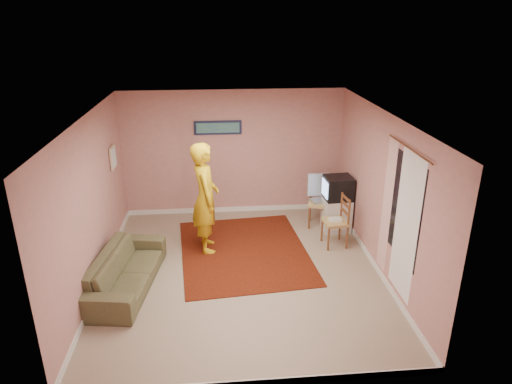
{
  "coord_description": "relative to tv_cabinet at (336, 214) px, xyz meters",
  "views": [
    {
      "loc": [
        -0.34,
        -6.52,
        3.99
      ],
      "look_at": [
        0.3,
        0.6,
        1.18
      ],
      "focal_mm": 32.0,
      "sensor_mm": 36.0,
      "label": 1
    }
  ],
  "objects": [
    {
      "name": "area_rug",
      "position": [
        -1.86,
        -0.74,
        -0.32
      ],
      "size": [
        2.44,
        2.94,
        0.01
      ],
      "primitive_type": "cube",
      "rotation": [
        0.0,
        0.0,
        0.09
      ],
      "color": "black",
      "rests_on": "ground"
    },
    {
      "name": "wall_left",
      "position": [
        -4.2,
        -1.43,
        0.97
      ],
      "size": [
        0.02,
        5.0,
        2.6
      ],
      "primitive_type": "cube",
      "color": "tan",
      "rests_on": "ground"
    },
    {
      "name": "person",
      "position": [
        -2.51,
        -0.56,
        0.66
      ],
      "size": [
        0.56,
        0.78,
        1.98
      ],
      "primitive_type": "imported",
      "rotation": [
        0.0,
        0.0,
        1.69
      ],
      "color": "gold",
      "rests_on": "ground"
    },
    {
      "name": "curtain_rod",
      "position": [
        0.25,
        -2.33,
        1.99
      ],
      "size": [
        0.02,
        1.4,
        0.02
      ],
      "primitive_type": "cylinder",
      "rotation": [
        1.57,
        0.0,
        0.0
      ],
      "color": "brown",
      "rests_on": "wall_right"
    },
    {
      "name": "tv_cabinet",
      "position": [
        0.0,
        0.0,
        0.0
      ],
      "size": [
        0.51,
        0.47,
        0.65
      ],
      "primitive_type": "cube",
      "color": "silver",
      "rests_on": "ground"
    },
    {
      "name": "wall_back",
      "position": [
        -1.95,
        1.07,
        0.97
      ],
      "size": [
        4.5,
        0.02,
        2.6
      ],
      "primitive_type": "cube",
      "color": "tan",
      "rests_on": "ground"
    },
    {
      "name": "baseboard_left",
      "position": [
        -4.19,
        -1.43,
        -0.28
      ],
      "size": [
        0.02,
        5.0,
        0.1
      ],
      "primitive_type": "cube",
      "color": "silver",
      "rests_on": "ground"
    },
    {
      "name": "curtain_floral",
      "position": [
        0.26,
        -1.78,
        0.92
      ],
      "size": [
        0.01,
        0.35,
        2.1
      ],
      "primitive_type": "cube",
      "color": "white",
      "rests_on": "wall_right"
    },
    {
      "name": "blue_throw",
      "position": [
        -0.29,
        0.39,
        0.48
      ],
      "size": [
        0.44,
        0.06,
        0.46
      ],
      "primitive_type": "cube",
      "color": "#7CA1CB",
      "rests_on": "chair_a"
    },
    {
      "name": "picture_left",
      "position": [
        -4.17,
        0.17,
        1.22
      ],
      "size": [
        0.04,
        0.38,
        0.42
      ],
      "color": "#CFB48E",
      "rests_on": "wall_left"
    },
    {
      "name": "picture_back",
      "position": [
        -2.25,
        1.04,
        1.52
      ],
      "size": [
        0.95,
        0.04,
        0.28
      ],
      "color": "#151B3A",
      "rests_on": "wall_back"
    },
    {
      "name": "ground",
      "position": [
        -1.95,
        -1.43,
        -0.33
      ],
      "size": [
        5.0,
        5.0,
        0.0
      ],
      "primitive_type": "plane",
      "color": "gray",
      "rests_on": "ground"
    },
    {
      "name": "dvd_player",
      "position": [
        -0.29,
        0.2,
        0.21
      ],
      "size": [
        0.41,
        0.34,
        0.06
      ],
      "primitive_type": "cube",
      "rotation": [
        0.0,
        0.0,
        0.29
      ],
      "color": "#ABABB0",
      "rests_on": "chair_a"
    },
    {
      "name": "chair_a",
      "position": [
        -0.29,
        0.2,
        0.28
      ],
      "size": [
        0.54,
        0.53,
        0.54
      ],
      "rotation": [
        0.0,
        0.0,
        -0.24
      ],
      "color": "tan",
      "rests_on": "ground"
    },
    {
      "name": "game_console",
      "position": [
        -0.19,
        -0.63,
        0.18
      ],
      "size": [
        0.24,
        0.18,
        0.05
      ],
      "primitive_type": "cube",
      "rotation": [
        0.0,
        0.0,
        0.1
      ],
      "color": "silver",
      "rests_on": "chair_b"
    },
    {
      "name": "wall_front",
      "position": [
        -1.95,
        -3.93,
        0.97
      ],
      "size": [
        4.5,
        0.02,
        2.6
      ],
      "primitive_type": "cube",
      "color": "tan",
      "rests_on": "ground"
    },
    {
      "name": "curtain_sheer",
      "position": [
        0.28,
        -2.48,
        0.92
      ],
      "size": [
        0.01,
        0.75,
        2.1
      ],
      "primitive_type": "cube",
      "color": "white",
      "rests_on": "wall_right"
    },
    {
      "name": "crt_tv",
      "position": [
        -0.01,
        -0.0,
        0.55
      ],
      "size": [
        0.54,
        0.49,
        0.44
      ],
      "rotation": [
        0.0,
        0.0,
        0.05
      ],
      "color": "black",
      "rests_on": "tv_cabinet"
    },
    {
      "name": "baseboard_front",
      "position": [
        -1.95,
        -3.92,
        -0.28
      ],
      "size": [
        4.5,
        0.02,
        0.1
      ],
      "primitive_type": "cube",
      "color": "silver",
      "rests_on": "ground"
    },
    {
      "name": "ceiling",
      "position": [
        -1.95,
        -1.43,
        2.27
      ],
      "size": [
        4.5,
        5.0,
        0.02
      ],
      "primitive_type": "cube",
      "color": "silver",
      "rests_on": "wall_back"
    },
    {
      "name": "baseboard_right",
      "position": [
        0.29,
        -1.43,
        -0.28
      ],
      "size": [
        0.02,
        5.0,
        0.1
      ],
      "primitive_type": "cube",
      "color": "silver",
      "rests_on": "ground"
    },
    {
      "name": "window",
      "position": [
        0.29,
        -2.33,
        1.12
      ],
      "size": [
        0.01,
        1.1,
        1.5
      ],
      "primitive_type": "cube",
      "color": "black",
      "rests_on": "wall_right"
    },
    {
      "name": "wall_right",
      "position": [
        0.3,
        -1.43,
        0.97
      ],
      "size": [
        0.02,
        5.0,
        2.6
      ],
      "primitive_type": "cube",
      "color": "tan",
      "rests_on": "ground"
    },
    {
      "name": "sofa",
      "position": [
        -3.75,
        -1.69,
        -0.04
      ],
      "size": [
        1.06,
        2.08,
        0.58
      ],
      "primitive_type": "imported",
      "rotation": [
        0.0,
        0.0,
        1.43
      ],
      "color": "brown",
      "rests_on": "ground"
    },
    {
      "name": "baseboard_back",
      "position": [
        -1.95,
        1.06,
        -0.28
      ],
      "size": [
        4.5,
        0.02,
        0.1
      ],
      "primitive_type": "cube",
      "color": "silver",
      "rests_on": "ground"
    },
    {
      "name": "chair_b",
      "position": [
        -0.19,
        -0.63,
        0.26
      ],
      "size": [
        0.45,
        0.47,
        0.52
      ],
      "rotation": [
        0.0,
        0.0,
        -1.48
      ],
      "color": "tan",
      "rests_on": "ground"
    }
  ]
}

